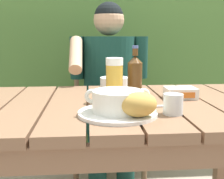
{
  "coord_description": "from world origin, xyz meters",
  "views": [
    {
      "loc": [
        -0.08,
        -1.15,
        1.01
      ],
      "look_at": [
        0.01,
        -0.09,
        0.82
      ],
      "focal_mm": 46.69,
      "sensor_mm": 36.0,
      "label": 1
    }
  ],
  "objects_px": {
    "serving_plate": "(118,113)",
    "bread_roll": "(139,105)",
    "chair_near_diner": "(107,114)",
    "beer_glass": "(114,80)",
    "soup_bowl": "(118,101)",
    "beer_bottle": "(135,77)",
    "table_knife": "(151,106)",
    "butter_tub": "(180,93)",
    "water_glass_small": "(173,104)",
    "person_eating": "(109,84)",
    "diner_bowl": "(114,83)"
  },
  "relations": [
    {
      "from": "person_eating",
      "to": "diner_bowl",
      "type": "xyz_separation_m",
      "value": [
        0.0,
        -0.34,
        0.06
      ]
    },
    {
      "from": "water_glass_small",
      "to": "beer_bottle",
      "type": "bearing_deg",
      "value": 109.72
    },
    {
      "from": "beer_bottle",
      "to": "beer_glass",
      "type": "bearing_deg",
      "value": -156.89
    },
    {
      "from": "soup_bowl",
      "to": "chair_near_diner",
      "type": "bearing_deg",
      "value": 88.09
    },
    {
      "from": "table_knife",
      "to": "diner_bowl",
      "type": "distance_m",
      "value": 0.41
    },
    {
      "from": "beer_glass",
      "to": "water_glass_small",
      "type": "bearing_deg",
      "value": -50.03
    },
    {
      "from": "bread_roll",
      "to": "beer_bottle",
      "type": "distance_m",
      "value": 0.32
    },
    {
      "from": "person_eating",
      "to": "bread_roll",
      "type": "xyz_separation_m",
      "value": [
        0.03,
        -0.9,
        0.08
      ]
    },
    {
      "from": "water_glass_small",
      "to": "chair_near_diner",
      "type": "bearing_deg",
      "value": 98.54
    },
    {
      "from": "serving_plate",
      "to": "beer_bottle",
      "type": "relative_size",
      "value": 1.2
    },
    {
      "from": "serving_plate",
      "to": "beer_glass",
      "type": "relative_size",
      "value": 1.52
    },
    {
      "from": "chair_near_diner",
      "to": "water_glass_small",
      "type": "bearing_deg",
      "value": -81.46
    },
    {
      "from": "butter_tub",
      "to": "diner_bowl",
      "type": "bearing_deg",
      "value": 137.14
    },
    {
      "from": "soup_bowl",
      "to": "bread_roll",
      "type": "bearing_deg",
      "value": -49.4
    },
    {
      "from": "chair_near_diner",
      "to": "butter_tub",
      "type": "distance_m",
      "value": 0.88
    },
    {
      "from": "chair_near_diner",
      "to": "beer_glass",
      "type": "xyz_separation_m",
      "value": [
        -0.03,
        -0.82,
        0.37
      ]
    },
    {
      "from": "bread_roll",
      "to": "beer_glass",
      "type": "relative_size",
      "value": 0.74
    },
    {
      "from": "bread_roll",
      "to": "butter_tub",
      "type": "distance_m",
      "value": 0.4
    },
    {
      "from": "serving_plate",
      "to": "bread_roll",
      "type": "relative_size",
      "value": 2.04
    },
    {
      "from": "water_glass_small",
      "to": "serving_plate",
      "type": "bearing_deg",
      "value": 177.96
    },
    {
      "from": "table_knife",
      "to": "water_glass_small",
      "type": "bearing_deg",
      "value": -62.81
    },
    {
      "from": "chair_near_diner",
      "to": "beer_glass",
      "type": "distance_m",
      "value": 0.9
    },
    {
      "from": "person_eating",
      "to": "beer_glass",
      "type": "xyz_separation_m",
      "value": [
        -0.02,
        -0.62,
        0.12
      ]
    },
    {
      "from": "beer_bottle",
      "to": "butter_tub",
      "type": "distance_m",
      "value": 0.21
    },
    {
      "from": "chair_near_diner",
      "to": "water_glass_small",
      "type": "height_order",
      "value": "chair_near_diner"
    },
    {
      "from": "soup_bowl",
      "to": "butter_tub",
      "type": "xyz_separation_m",
      "value": [
        0.3,
        0.25,
        -0.03
      ]
    },
    {
      "from": "water_glass_small",
      "to": "butter_tub",
      "type": "xyz_separation_m",
      "value": [
        0.11,
        0.25,
        -0.01
      ]
    },
    {
      "from": "bread_roll",
      "to": "beer_glass",
      "type": "height_order",
      "value": "beer_glass"
    },
    {
      "from": "beer_bottle",
      "to": "table_knife",
      "type": "distance_m",
      "value": 0.18
    },
    {
      "from": "serving_plate",
      "to": "beer_glass",
      "type": "distance_m",
      "value": 0.23
    },
    {
      "from": "serving_plate",
      "to": "diner_bowl",
      "type": "distance_m",
      "value": 0.49
    },
    {
      "from": "beer_bottle",
      "to": "diner_bowl",
      "type": "relative_size",
      "value": 1.56
    },
    {
      "from": "beer_glass",
      "to": "butter_tub",
      "type": "distance_m",
      "value": 0.3
    },
    {
      "from": "soup_bowl",
      "to": "bread_roll",
      "type": "height_order",
      "value": "same"
    },
    {
      "from": "chair_near_diner",
      "to": "water_glass_small",
      "type": "relative_size",
      "value": 13.14
    },
    {
      "from": "beer_glass",
      "to": "table_knife",
      "type": "bearing_deg",
      "value": -41.35
    },
    {
      "from": "serving_plate",
      "to": "beer_glass",
      "type": "xyz_separation_m",
      "value": [
        0.01,
        0.21,
        0.08
      ]
    },
    {
      "from": "chair_near_diner",
      "to": "serving_plate",
      "type": "height_order",
      "value": "chair_near_diner"
    },
    {
      "from": "person_eating",
      "to": "water_glass_small",
      "type": "xyz_separation_m",
      "value": [
        0.16,
        -0.84,
        0.07
      ]
    },
    {
      "from": "diner_bowl",
      "to": "bread_roll",
      "type": "bearing_deg",
      "value": -87.36
    },
    {
      "from": "soup_bowl",
      "to": "beer_glass",
      "type": "relative_size",
      "value": 1.25
    },
    {
      "from": "beer_glass",
      "to": "beer_bottle",
      "type": "distance_m",
      "value": 0.1
    },
    {
      "from": "chair_near_diner",
      "to": "table_knife",
      "type": "relative_size",
      "value": 6.54
    },
    {
      "from": "chair_near_diner",
      "to": "beer_glass",
      "type": "height_order",
      "value": "chair_near_diner"
    },
    {
      "from": "soup_bowl",
      "to": "table_knife",
      "type": "height_order",
      "value": "soup_bowl"
    },
    {
      "from": "serving_plate",
      "to": "beer_bottle",
      "type": "xyz_separation_m",
      "value": [
        0.1,
        0.25,
        0.09
      ]
    },
    {
      "from": "beer_glass",
      "to": "water_glass_small",
      "type": "relative_size",
      "value": 2.5
    },
    {
      "from": "serving_plate",
      "to": "beer_bottle",
      "type": "height_order",
      "value": "beer_bottle"
    },
    {
      "from": "chair_near_diner",
      "to": "beer_bottle",
      "type": "bearing_deg",
      "value": -85.31
    },
    {
      "from": "person_eating",
      "to": "beer_bottle",
      "type": "height_order",
      "value": "person_eating"
    }
  ]
}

